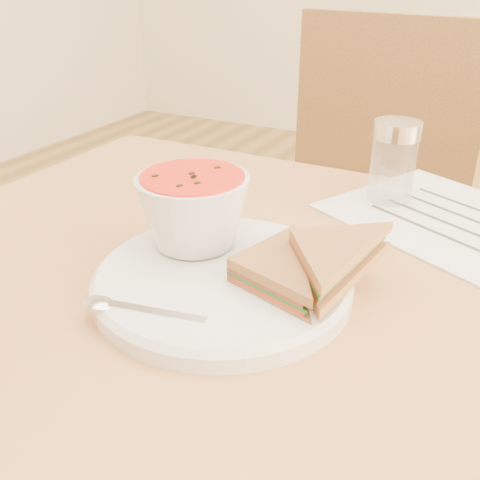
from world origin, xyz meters
The scene contains 8 objects.
chair_far centered at (-0.12, 0.52, 0.48)m, with size 0.43×0.43×0.96m, color brown, non-canonical shape.
plate centered at (-0.06, -0.06, 0.76)m, with size 0.27×0.27×0.02m, color white, non-canonical shape.
soup_bowl centered at (-0.12, -0.02, 0.81)m, with size 0.12×0.12×0.08m, color white, non-canonical shape.
sandwich_half_a centered at (-0.05, -0.07, 0.78)m, with size 0.10×0.10×0.03m, color #A7783B, non-canonical shape.
sandwich_half_b centered at (-0.01, -0.02, 0.80)m, with size 0.11×0.11×0.03m, color #A7783B, non-canonical shape.
spoon centered at (-0.08, -0.15, 0.77)m, with size 0.17×0.03×0.01m, color silver, non-canonical shape.
paper_menu centered at (0.14, 0.22, 0.75)m, with size 0.33×0.24×0.00m, color white, non-canonical shape.
condiment_shaker centered at (0.04, 0.25, 0.81)m, with size 0.06×0.06×0.12m, color silver, non-canonical shape.
Camera 1 is at (0.18, -0.47, 1.05)m, focal length 40.00 mm.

